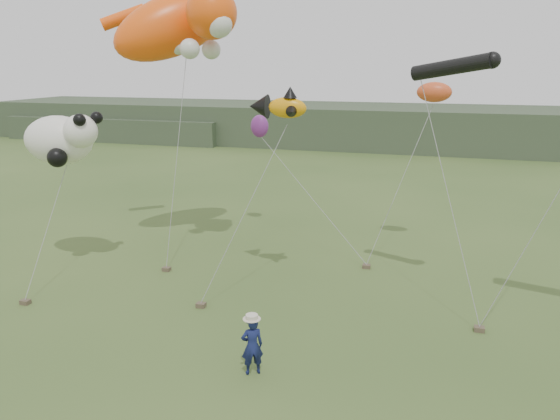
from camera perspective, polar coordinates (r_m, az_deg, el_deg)
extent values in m
plane|color=#385123|center=(15.72, -3.10, -16.69)|extent=(120.00, 120.00, 0.00)
cube|color=#2D3D28|center=(58.09, 12.02, 8.56)|extent=(90.00, 12.00, 4.00)
cube|color=#2D3D28|center=(64.98, -15.93, 8.31)|extent=(25.00, 8.00, 2.50)
imported|color=#131A49|center=(15.32, -2.93, -13.99)|extent=(0.73, 0.66, 1.67)
cube|color=brown|center=(23.06, -11.78, -6.06)|extent=(0.32, 0.25, 0.16)
cube|color=brown|center=(19.59, -8.25, -9.80)|extent=(0.32, 0.25, 0.16)
cube|color=brown|center=(18.90, 20.10, -11.59)|extent=(0.32, 0.25, 0.16)
cube|color=brown|center=(21.61, -25.06, -8.70)|extent=(0.32, 0.25, 0.16)
cube|color=brown|center=(23.16, 9.02, -5.83)|extent=(0.32, 0.25, 0.16)
ellipsoid|color=#FF540E|center=(24.65, -11.08, 18.42)|extent=(5.95, 5.86, 4.23)
sphere|color=#FF540E|center=(22.72, -7.17, 19.73)|extent=(2.01, 2.01, 2.01)
sphere|color=silver|center=(22.20, -6.38, 18.71)|extent=(1.01, 1.01, 1.01)
ellipsoid|color=silver|center=(24.21, -10.86, 16.38)|extent=(1.97, 0.98, 0.61)
sphere|color=silver|center=(22.31, -9.41, 16.28)|extent=(0.78, 0.78, 0.78)
sphere|color=silver|center=(23.64, -7.20, 16.29)|extent=(0.78, 0.78, 0.78)
cylinder|color=#FF540E|center=(26.88, -16.03, 18.79)|extent=(2.08, 1.53, 1.21)
ellipsoid|color=orange|center=(19.36, 0.78, 10.64)|extent=(1.40, 0.64, 0.77)
cone|color=black|center=(19.98, -2.25, 10.77)|extent=(0.71, 0.90, 0.87)
cone|color=black|center=(19.30, 1.07, 12.21)|extent=(0.48, 0.48, 0.39)
cone|color=black|center=(18.82, 1.24, 10.21)|extent=(0.51, 0.54, 0.39)
cone|color=black|center=(19.76, 1.99, 10.44)|extent=(0.51, 0.54, 0.39)
cylinder|color=black|center=(19.38, 17.44, 14.05)|extent=(2.69, 1.66, 0.93)
sphere|color=black|center=(18.99, 21.29, 14.38)|extent=(0.54, 0.54, 0.54)
ellipsoid|color=white|center=(23.68, -22.12, 6.79)|extent=(2.92, 1.95, 1.95)
sphere|color=white|center=(22.59, -20.13, 7.73)|extent=(1.30, 1.30, 1.30)
sphere|color=black|center=(22.00, -20.22, 8.83)|extent=(0.48, 0.48, 0.48)
sphere|color=black|center=(22.68, -18.62, 9.13)|extent=(0.48, 0.48, 0.48)
sphere|color=black|center=(22.75, -22.25, 5.09)|extent=(0.76, 0.76, 0.76)
sphere|color=black|center=(24.53, -23.15, 5.91)|extent=(0.76, 0.76, 0.76)
ellipsoid|color=#D04A22|center=(24.30, 15.82, 11.76)|extent=(1.44, 0.84, 0.84)
ellipsoid|color=#70277A|center=(27.16, -2.15, 8.74)|extent=(0.91, 0.60, 1.11)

